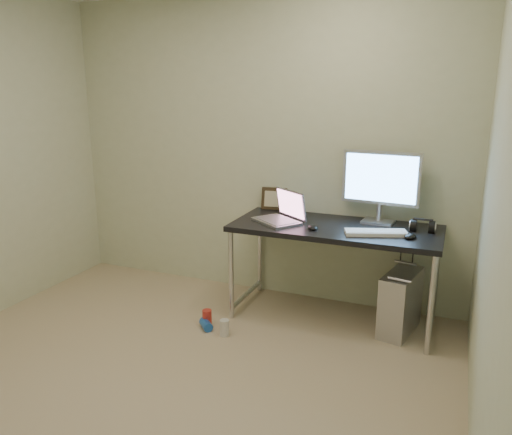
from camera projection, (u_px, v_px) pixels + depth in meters
The scene contains 18 objects.
floor at pixel (147, 395), 2.93m from camera, with size 3.50×3.50×0.00m, color tan.
wall_back at pixel (259, 149), 4.18m from camera, with size 3.50×0.02×2.50m, color beige.
wall_right at pixel (503, 219), 1.97m from camera, with size 0.02×3.50×2.50m, color beige.
desk at pixel (335, 236), 3.75m from camera, with size 1.54×0.67×0.75m.
tower_computer at pixel (400, 302), 3.64m from camera, with size 0.28×0.47×0.49m.
cable_a at pixel (400, 266), 3.90m from camera, with size 0.01×0.01×0.70m, color black.
cable_b at pixel (412, 271), 3.86m from camera, with size 0.01×0.01×0.72m, color black.
can_red at pixel (207, 318), 3.77m from camera, with size 0.07×0.07×0.13m, color red.
can_white at pixel (224, 328), 3.62m from camera, with size 0.07×0.07×0.12m, color silver.
can_blue at pixel (206, 325), 3.73m from camera, with size 0.07×0.07×0.13m, color blue.
laptop at pixel (282, 214), 3.84m from camera, with size 0.45×0.43×0.24m.
monitor at pixel (381, 181), 3.74m from camera, with size 0.58×0.19×0.55m.
keyboard at pixel (376, 233), 3.51m from camera, with size 0.43×0.14×0.03m, color white.
mouse_right at pixel (410, 235), 3.42m from camera, with size 0.07×0.12×0.04m, color black.
mouse_left at pixel (313, 226), 3.64m from camera, with size 0.07×0.12×0.04m, color black.
headphones at pixel (423, 227), 3.59m from camera, with size 0.17×0.10×0.12m.
picture_frame at pixel (275, 199), 4.20m from camera, with size 0.24×0.03×0.19m, color black.
webcam at pixel (299, 203), 4.08m from camera, with size 0.04×0.04×0.12m.
Camera 1 is at (1.57, -2.14, 1.75)m, focal length 35.00 mm.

